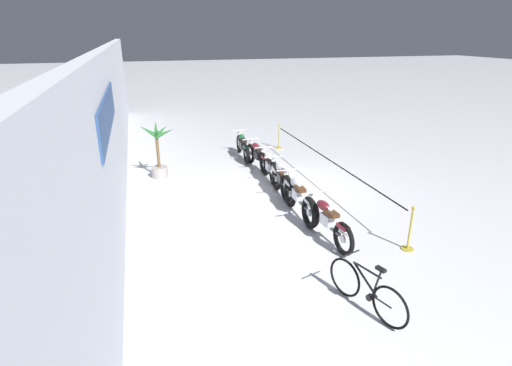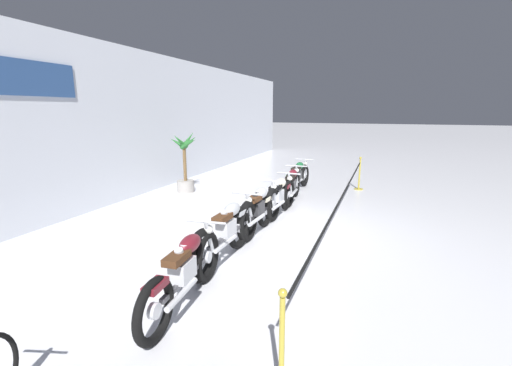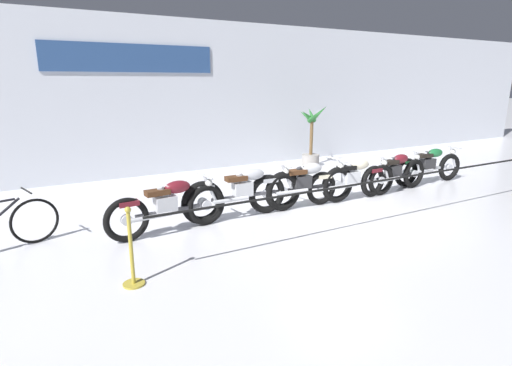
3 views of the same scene
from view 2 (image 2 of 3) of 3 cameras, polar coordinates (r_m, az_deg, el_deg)
ground_plane at (r=7.53m, az=5.89°, el=-7.36°), size 120.00×120.00×0.00m
back_wall at (r=9.75m, az=-24.71°, el=8.68°), size 28.00×0.29×4.20m
motorcycle_maroon_0 at (r=4.59m, az=-11.73°, el=-14.30°), size 2.18×0.62×0.95m
motorcycle_silver_1 at (r=5.86m, az=-4.69°, el=-8.08°), size 2.52×0.62×0.99m
motorcycle_silver_2 at (r=7.02m, az=0.29°, el=-4.64°), size 2.49×0.62×0.97m
motorcycle_cream_3 at (r=8.16m, az=3.73°, el=-2.39°), size 2.35×0.62×0.93m
motorcycle_maroon_4 at (r=9.39m, az=5.94°, el=-0.52°), size 2.18×0.62×0.94m
motorcycle_green_5 at (r=10.76m, az=6.96°, el=1.07°), size 2.22×0.62×0.94m
potted_palm_left_of_row at (r=10.74m, az=-11.73°, el=2.89°), size 1.00×1.13×1.87m
stanchion_far_left at (r=5.80m, az=12.83°, el=-6.10°), size 8.64×0.28×1.05m
stanchion_mid_left at (r=11.38m, az=16.82°, el=0.72°), size 0.28×0.28×1.05m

